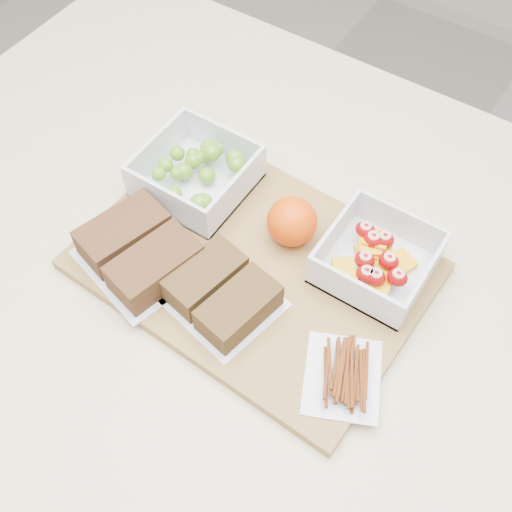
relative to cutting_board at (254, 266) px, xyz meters
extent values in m
plane|color=gray|center=(0.01, -0.01, -0.91)|extent=(4.00, 4.00, 0.00)
cube|color=beige|center=(0.01, -0.01, -0.46)|extent=(1.20, 0.90, 0.90)
cube|color=olive|center=(0.00, 0.00, 0.00)|extent=(0.43, 0.32, 0.02)
cube|color=silver|center=(-0.14, 0.06, 0.01)|extent=(0.14, 0.14, 0.01)
cube|color=silver|center=(-0.14, 0.13, 0.04)|extent=(0.14, 0.01, 0.06)
cube|color=silver|center=(-0.14, 0.00, 0.04)|extent=(0.14, 0.01, 0.06)
cube|color=silver|center=(-0.07, 0.06, 0.04)|extent=(0.01, 0.13, 0.06)
cube|color=silver|center=(-0.20, 0.06, 0.04)|extent=(0.01, 0.13, 0.06)
sphere|color=#548E1D|center=(-0.15, 0.06, 0.03)|extent=(0.02, 0.02, 0.02)
sphere|color=#548E1D|center=(-0.18, 0.05, 0.04)|extent=(0.02, 0.02, 0.02)
sphere|color=#548E1D|center=(-0.14, 0.10, 0.04)|extent=(0.02, 0.02, 0.02)
sphere|color=#548E1D|center=(-0.12, 0.07, 0.03)|extent=(0.02, 0.02, 0.02)
sphere|color=#548E1D|center=(-0.17, 0.07, 0.04)|extent=(0.02, 0.02, 0.02)
sphere|color=#548E1D|center=(-0.15, 0.06, 0.03)|extent=(0.02, 0.02, 0.02)
sphere|color=#548E1D|center=(-0.15, 0.08, 0.04)|extent=(0.02, 0.02, 0.02)
sphere|color=#548E1D|center=(-0.09, 0.02, 0.05)|extent=(0.03, 0.03, 0.03)
sphere|color=#548E1D|center=(-0.10, 0.11, 0.04)|extent=(0.02, 0.02, 0.02)
sphere|color=#548E1D|center=(-0.13, 0.10, 0.05)|extent=(0.02, 0.02, 0.02)
sphere|color=#548E1D|center=(-0.17, 0.03, 0.04)|extent=(0.02, 0.02, 0.02)
sphere|color=#548E1D|center=(-0.09, 0.10, 0.05)|extent=(0.02, 0.02, 0.02)
sphere|color=#548E1D|center=(-0.14, 0.02, 0.04)|extent=(0.02, 0.02, 0.02)
sphere|color=#548E1D|center=(-0.14, 0.09, 0.04)|extent=(0.02, 0.02, 0.02)
sphere|color=#548E1D|center=(-0.15, 0.08, 0.04)|extent=(0.02, 0.02, 0.02)
sphere|color=#548E1D|center=(-0.13, 0.11, 0.04)|extent=(0.02, 0.02, 0.02)
sphere|color=#548E1D|center=(-0.09, 0.02, 0.04)|extent=(0.02, 0.02, 0.02)
sphere|color=#548E1D|center=(-0.08, 0.02, 0.03)|extent=(0.02, 0.02, 0.02)
sphere|color=#548E1D|center=(-0.15, 0.08, 0.04)|extent=(0.02, 0.02, 0.02)
sphere|color=#548E1D|center=(-0.16, 0.05, 0.04)|extent=(0.02, 0.02, 0.02)
sphere|color=#548E1D|center=(-0.15, 0.11, 0.04)|extent=(0.02, 0.02, 0.02)
cube|color=silver|center=(0.13, 0.08, 0.01)|extent=(0.13, 0.13, 0.00)
cube|color=silver|center=(0.13, 0.14, 0.04)|extent=(0.13, 0.00, 0.05)
cube|color=silver|center=(0.13, 0.01, 0.04)|extent=(0.13, 0.00, 0.05)
cube|color=silver|center=(0.20, 0.08, 0.04)|extent=(0.00, 0.12, 0.05)
cube|color=silver|center=(0.07, 0.08, 0.04)|extent=(0.00, 0.12, 0.05)
cube|color=orange|center=(0.14, 0.06, 0.02)|extent=(0.04, 0.04, 0.01)
cube|color=orange|center=(0.12, 0.10, 0.03)|extent=(0.05, 0.05, 0.01)
cube|color=orange|center=(0.14, 0.08, 0.03)|extent=(0.04, 0.05, 0.01)
cube|color=orange|center=(0.16, 0.09, 0.02)|extent=(0.04, 0.05, 0.01)
cube|color=orange|center=(0.12, 0.09, 0.03)|extent=(0.04, 0.04, 0.01)
cube|color=orange|center=(0.12, 0.10, 0.04)|extent=(0.04, 0.03, 0.01)
cube|color=orange|center=(0.11, 0.04, 0.03)|extent=(0.04, 0.04, 0.01)
cube|color=orange|center=(0.15, 0.05, 0.03)|extent=(0.04, 0.04, 0.01)
cube|color=orange|center=(0.12, 0.08, 0.02)|extent=(0.04, 0.04, 0.01)
ellipsoid|color=#910707|center=(0.15, 0.08, 0.04)|extent=(0.03, 0.02, 0.02)
ellipsoid|color=#910707|center=(0.15, 0.05, 0.04)|extent=(0.03, 0.02, 0.02)
ellipsoid|color=#910707|center=(0.10, 0.10, 0.04)|extent=(0.03, 0.02, 0.02)
ellipsoid|color=#910707|center=(0.17, 0.06, 0.04)|extent=(0.03, 0.02, 0.02)
ellipsoid|color=#910707|center=(0.12, 0.09, 0.04)|extent=(0.03, 0.02, 0.02)
ellipsoid|color=#910707|center=(0.13, 0.04, 0.04)|extent=(0.03, 0.02, 0.02)
ellipsoid|color=#910707|center=(0.12, 0.06, 0.04)|extent=(0.03, 0.02, 0.02)
ellipsoid|color=#910707|center=(0.13, 0.10, 0.04)|extent=(0.03, 0.02, 0.02)
sphere|color=#EA4905|center=(0.02, 0.06, 0.04)|extent=(0.06, 0.06, 0.06)
cube|color=silver|center=(-0.12, -0.08, 0.01)|extent=(0.17, 0.16, 0.00)
cube|color=#4F311B|center=(-0.15, -0.07, 0.03)|extent=(0.09, 0.12, 0.04)
cube|color=#4F311B|center=(-0.09, -0.08, 0.03)|extent=(0.09, 0.12, 0.04)
cube|color=silver|center=(0.00, -0.07, 0.01)|extent=(0.15, 0.14, 0.00)
cube|color=#4F381B|center=(-0.03, -0.06, 0.03)|extent=(0.07, 0.11, 0.04)
cube|color=#4F381B|center=(0.03, -0.07, 0.03)|extent=(0.07, 0.11, 0.04)
cube|color=silver|center=(0.17, -0.08, 0.01)|extent=(0.12, 0.13, 0.00)
camera|label=1|loc=(0.25, -0.38, 0.69)|focal=45.00mm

